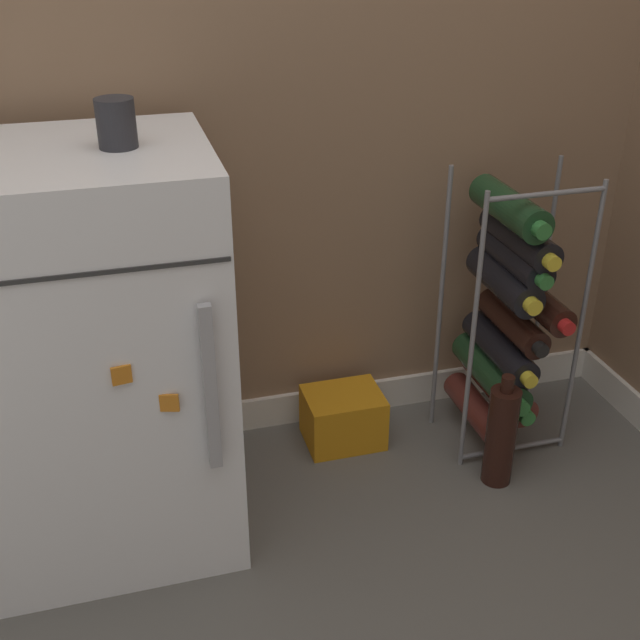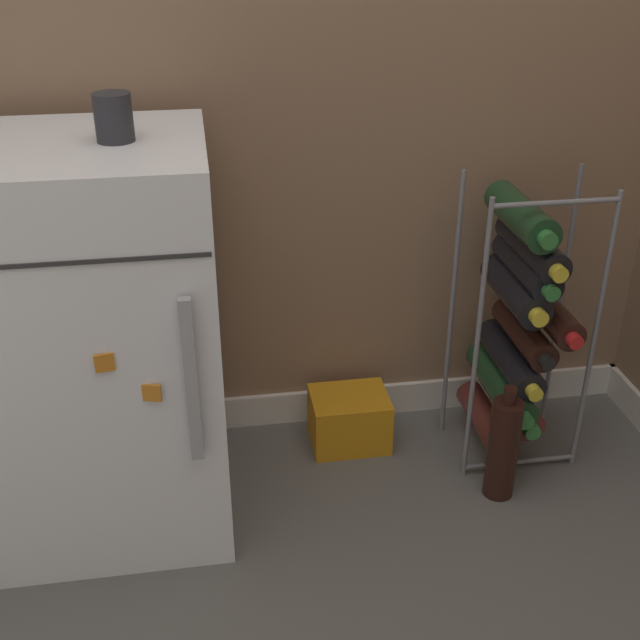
# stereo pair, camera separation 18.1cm
# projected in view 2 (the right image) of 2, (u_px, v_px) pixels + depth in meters

# --- Properties ---
(ground_plane) EXTENTS (14.00, 14.00, 0.00)m
(ground_plane) POSITION_uv_depth(u_px,v_px,m) (347.00, 609.00, 1.63)
(ground_plane) COLOR #56544F
(mini_fridge) EXTENTS (0.54, 0.49, 0.88)m
(mini_fridge) POSITION_uv_depth(u_px,v_px,m) (91.00, 346.00, 1.71)
(mini_fridge) COLOR white
(mini_fridge) RESTS_ON ground_plane
(wine_rack) EXTENTS (0.30, 0.33, 0.73)m
(wine_rack) POSITION_uv_depth(u_px,v_px,m) (516.00, 327.00, 1.95)
(wine_rack) COLOR slate
(wine_rack) RESTS_ON ground_plane
(soda_box) EXTENTS (0.20, 0.16, 0.14)m
(soda_box) POSITION_uv_depth(u_px,v_px,m) (349.00, 419.00, 2.10)
(soda_box) COLOR orange
(soda_box) RESTS_ON ground_plane
(fridge_top_cup) EXTENTS (0.07, 0.07, 0.09)m
(fridge_top_cup) POSITION_uv_depth(u_px,v_px,m) (114.00, 117.00, 1.49)
(fridge_top_cup) COLOR #28282D
(fridge_top_cup) RESTS_ON mini_fridge
(loose_bottle_floor) EXTENTS (0.07, 0.07, 0.30)m
(loose_bottle_floor) POSITION_uv_depth(u_px,v_px,m) (503.00, 448.00, 1.89)
(loose_bottle_floor) COLOR black
(loose_bottle_floor) RESTS_ON ground_plane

